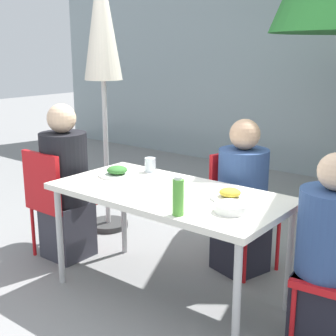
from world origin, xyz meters
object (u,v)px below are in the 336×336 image
object	(u,v)px
closed_umbrella	(102,32)
salad_bowl	(231,208)
chair_left	(54,196)
chair_far	(239,201)
person_left	(65,187)
person_right	(328,261)
person_far	(242,202)
bottle	(178,197)
drinking_cup	(150,165)

from	to	relation	value
closed_umbrella	salad_bowl	world-z (taller)	closed_umbrella
chair_left	chair_far	bearing A→B (deg)	33.46
chair_far	salad_bowl	size ratio (longest dim) A/B	4.64
chair_left	chair_far	xyz separation A→B (m)	(1.19, 0.79, 0.00)
chair_left	chair_far	size ratio (longest dim) A/B	1.00
person_left	person_right	distance (m)	2.04
person_right	chair_far	distance (m)	1.08
person_far	chair_far	bearing A→B (deg)	-121.96
chair_far	closed_umbrella	world-z (taller)	closed_umbrella
bottle	person_far	bearing A→B (deg)	97.91
closed_umbrella	chair_left	bearing A→B (deg)	-78.87
drinking_cup	chair_far	bearing A→B (deg)	38.50
person_left	salad_bowl	xyz separation A→B (m)	(1.54, -0.09, 0.19)
chair_left	closed_umbrella	distance (m)	1.44
closed_umbrella	drinking_cup	xyz separation A→B (m)	(0.81, -0.34, -0.96)
drinking_cup	bottle	bearing A→B (deg)	-40.30
person_right	salad_bowl	world-z (taller)	person_right
person_right	salad_bowl	xyz separation A→B (m)	(-0.50, -0.19, 0.25)
person_far	closed_umbrella	world-z (taller)	closed_umbrella
person_right	person_far	bearing A→B (deg)	-38.43
person_right	drinking_cup	distance (m)	1.45
closed_umbrella	drinking_cup	bearing A→B (deg)	-22.75
salad_bowl	closed_umbrella	bearing A→B (deg)	157.23
person_far	bottle	distance (m)	1.01
person_left	bottle	xyz separation A→B (m)	(1.33, -0.32, 0.27)
chair_far	person_right	bearing A→B (deg)	72.18
person_left	chair_far	world-z (taller)	person_left
chair_left	person_right	distance (m)	2.09
person_right	chair_far	size ratio (longest dim) A/B	1.28
person_far	bottle	world-z (taller)	person_far
person_far	closed_umbrella	xyz separation A→B (m)	(-1.39, -0.00, 1.22)
bottle	drinking_cup	size ratio (longest dim) A/B	2.11
person_right	person_far	world-z (taller)	person_far
salad_bowl	person_far	bearing A→B (deg)	114.60
chair_left	drinking_cup	size ratio (longest dim) A/B	8.37
chair_far	drinking_cup	world-z (taller)	chair_far
person_right	bottle	bearing A→B (deg)	25.12
person_left	closed_umbrella	world-z (taller)	closed_umbrella
person_left	bottle	size ratio (longest dim) A/B	5.57
chair_far	bottle	world-z (taller)	bottle
chair_left	bottle	distance (m)	1.44
person_left	bottle	bearing A→B (deg)	-13.28
closed_umbrella	chair_far	bearing A→B (deg)	3.23
person_right	person_far	xyz separation A→B (m)	(-0.83, 0.54, 0.02)
person_far	chair_left	bearing A→B (deg)	-43.93
person_far	bottle	xyz separation A→B (m)	(0.13, -0.95, 0.31)
closed_umbrella	person_far	bearing A→B (deg)	0.18
chair_far	person_far	world-z (taller)	person_far
chair_far	drinking_cup	distance (m)	0.72
person_far	drinking_cup	bearing A→B (deg)	-43.17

